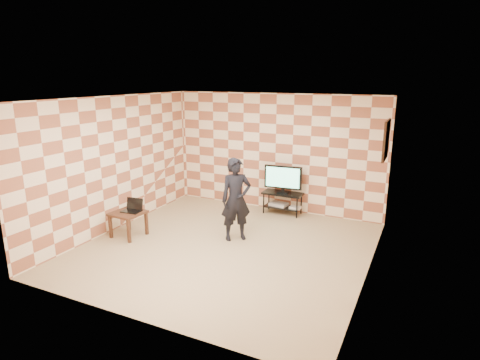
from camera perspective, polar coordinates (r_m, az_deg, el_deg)
name	(u,v)px	position (r m, az deg, el deg)	size (l,w,h in m)	color
floor	(226,248)	(7.49, -2.01, -9.60)	(5.00, 5.00, 0.00)	tan
wall_back	(276,153)	(9.28, 5.08, 3.87)	(5.00, 0.02, 2.70)	#FFE9C4
wall_front	(130,222)	(5.07, -15.38, -5.81)	(5.00, 0.02, 2.70)	#FFE9C4
wall_left	(116,164)	(8.48, -17.27, 2.23)	(0.02, 5.00, 2.70)	#FFE9C4
wall_right	(373,194)	(6.33, 18.41, -1.95)	(0.02, 5.00, 2.70)	#FFE9C4
ceiling	(225,99)	(6.84, -2.21, 11.49)	(5.00, 5.00, 0.02)	white
wall_art	(386,140)	(7.72, 20.09, 5.37)	(0.04, 0.72, 0.72)	black
tv_stand	(283,198)	(9.19, 6.07, -2.61)	(0.90, 0.41, 0.50)	black
tv	(283,178)	(9.06, 6.14, 0.29)	(0.86, 0.18, 0.62)	black
dvd_player	(279,204)	(9.29, 5.54, -3.43)	(0.40, 0.28, 0.07)	silver
game_console	(295,208)	(9.11, 7.85, -3.90)	(0.24, 0.17, 0.05)	silver
side_table	(128,216)	(8.15, -15.64, -5.00)	(0.62, 0.62, 0.50)	#3C1D13
laptop	(133,208)	(8.15, -15.02, -3.91)	(0.39, 0.32, 0.24)	black
person	(236,199)	(7.60, -0.56, -2.79)	(0.58, 0.38, 1.60)	black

